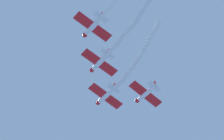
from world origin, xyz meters
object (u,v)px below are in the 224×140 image
at_px(airplane_lead, 106,96).
at_px(airplane_left_wing, 100,62).
at_px(airplane_slot, 93,26).
at_px(airplane_right_wing, 146,93).

relative_size(airplane_lead, airplane_left_wing, 1.01).
height_order(airplane_lead, airplane_slot, airplane_lead).
xyz_separation_m(airplane_lead, airplane_left_wing, (-2.41, 7.17, 0.00)).
distance_m(airplane_right_wing, airplane_slot, 17.63).
height_order(airplane_left_wing, airplane_slot, airplane_left_wing).
relative_size(airplane_right_wing, airplane_slot, 1.01).
bearing_deg(airplane_slot, airplane_right_wing, -73.14).
bearing_deg(airplane_right_wing, airplane_left_wing, 87.03).
bearing_deg(airplane_right_wing, airplane_slot, 103.74).
height_order(airplane_right_wing, airplane_slot, airplane_right_wing).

